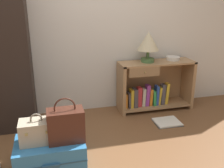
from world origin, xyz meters
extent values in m
cube|color=silver|center=(0.00, 1.50, 1.30)|extent=(6.40, 0.10, 2.60)
cube|color=#A37A51|center=(0.50, 1.25, 0.33)|extent=(0.04, 0.33, 0.66)
cube|color=#A37A51|center=(1.46, 1.25, 0.33)|extent=(0.04, 0.33, 0.66)
cube|color=#A37A51|center=(0.98, 1.25, 0.65)|extent=(1.01, 0.33, 0.02)
cube|color=#A37A51|center=(0.98, 1.25, 0.06)|extent=(0.93, 0.33, 0.02)
cube|color=#A37A51|center=(0.98, 1.41, 0.33)|extent=(0.93, 0.01, 0.64)
cube|color=#8F6B47|center=(0.76, 1.10, 0.58)|extent=(0.40, 0.02, 0.12)
sphere|color=#9E844C|center=(0.76, 1.09, 0.58)|extent=(0.02, 0.02, 0.02)
cube|color=orange|center=(0.56, 1.23, 0.16)|extent=(0.03, 0.09, 0.19)
cube|color=#4C474C|center=(0.60, 1.23, 0.17)|extent=(0.04, 0.12, 0.21)
cube|color=gold|center=(0.63, 1.23, 0.19)|extent=(0.04, 0.11, 0.25)
cube|color=#4C474C|center=(0.68, 1.23, 0.19)|extent=(0.06, 0.12, 0.26)
cube|color=red|center=(0.74, 1.23, 0.20)|extent=(0.06, 0.08, 0.27)
cube|color=beige|center=(0.80, 1.23, 0.19)|extent=(0.05, 0.09, 0.25)
cube|color=purple|center=(0.86, 1.23, 0.21)|extent=(0.07, 0.09, 0.29)
cube|color=orange|center=(0.90, 1.23, 0.18)|extent=(0.05, 0.10, 0.23)
cube|color=green|center=(0.95, 1.23, 0.17)|extent=(0.05, 0.13, 0.21)
cube|color=#2D51B2|center=(1.00, 1.23, 0.20)|extent=(0.04, 0.10, 0.27)
cube|color=gold|center=(1.04, 1.23, 0.19)|extent=(0.05, 0.09, 0.25)
cube|color=#4C474C|center=(1.08, 1.23, 0.21)|extent=(0.06, 0.09, 0.28)
cube|color=gold|center=(1.14, 1.23, 0.21)|extent=(0.06, 0.09, 0.29)
cylinder|color=#4C7542|center=(0.86, 1.27, 0.69)|extent=(0.17, 0.17, 0.05)
cylinder|color=#4C7542|center=(0.86, 1.27, 0.77)|extent=(0.04, 0.04, 0.11)
cone|color=beige|center=(0.86, 1.27, 0.94)|extent=(0.28, 0.28, 0.24)
cylinder|color=silver|center=(1.23, 1.29, 0.69)|extent=(0.18, 0.18, 0.05)
cube|color=teal|center=(-0.44, 0.32, 0.12)|extent=(0.62, 0.41, 0.24)
cube|color=#285071|center=(-0.44, 0.32, 0.12)|extent=(0.62, 0.42, 0.01)
cube|color=#285071|center=(-0.44, 0.10, 0.12)|extent=(0.14, 0.02, 0.03)
cube|color=#B7A88E|center=(-0.54, 0.32, 0.34)|extent=(0.30, 0.19, 0.21)
torus|color=gray|center=(-0.54, 0.32, 0.47)|extent=(0.11, 0.02, 0.11)
cube|color=tan|center=(-0.62, 0.22, 0.38)|extent=(0.02, 0.01, 0.02)
cube|color=tan|center=(-0.46, 0.22, 0.38)|extent=(0.02, 0.01, 0.02)
cube|color=#472319|center=(-0.29, 0.29, 0.39)|extent=(0.32, 0.19, 0.30)
torus|color=#472319|center=(-0.29, 0.29, 0.56)|extent=(0.19, 0.01, 0.19)
cube|color=white|center=(0.96, 0.80, 0.01)|extent=(0.31, 0.26, 0.02)
cube|color=black|center=(0.96, 0.80, 0.00)|extent=(0.33, 0.29, 0.01)
camera|label=1|loc=(-0.39, -1.78, 1.47)|focal=41.18mm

